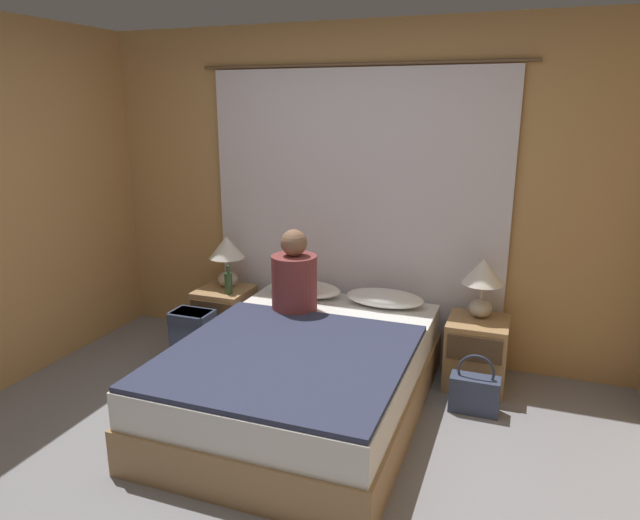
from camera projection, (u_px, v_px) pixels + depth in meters
ground_plane at (249, 482)px, 2.99m from camera, size 16.00×16.00×0.00m
wall_back at (357, 194)px, 4.36m from camera, size 4.26×0.06×2.50m
curtain_panel at (354, 215)px, 4.34m from camera, size 2.48×0.02×2.21m
bed at (304, 377)px, 3.63m from camera, size 1.44×1.98×0.49m
nightstand_left at (225, 317)px, 4.64m from camera, size 0.41×0.42×0.48m
nightstand_right at (476, 353)px, 3.97m from camera, size 0.41×0.42×0.48m
lamp_left at (227, 253)px, 4.57m from camera, size 0.28×0.28×0.42m
lamp_right at (483, 278)px, 3.90m from camera, size 0.28×0.28×0.42m
pillow_left at (305, 289)px, 4.38m from camera, size 0.58×0.29×0.12m
pillow_right at (385, 298)px, 4.17m from camera, size 0.58×0.29×0.12m
blanket_on_bed at (287, 355)px, 3.32m from camera, size 1.38×1.40×0.03m
person_left_in_bed at (294, 278)px, 4.01m from camera, size 0.32×0.32×0.60m
beer_bottle_on_left_stand at (228, 282)px, 4.45m from camera, size 0.06×0.06×0.23m
backpack_on_floor at (193, 335)px, 4.29m from camera, size 0.31×0.22×0.43m
handbag_on_floor at (474, 393)px, 3.65m from camera, size 0.31×0.14×0.40m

